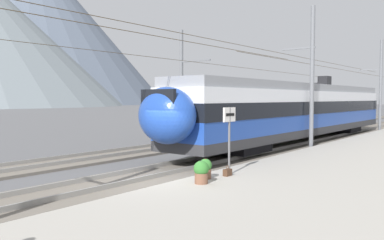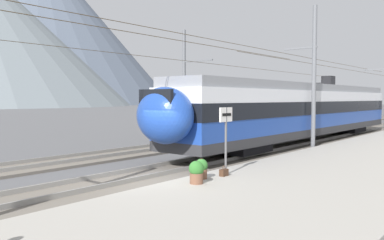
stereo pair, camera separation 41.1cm
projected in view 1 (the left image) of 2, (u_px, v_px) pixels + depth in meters
name	position (u px, v px, depth m)	size (l,w,h in m)	color
ground_plane	(152.00, 184.00, 13.73)	(400.00, 400.00, 0.00)	#565659
platform_slab	(270.00, 201.00, 10.97)	(120.00, 6.74, 0.29)	#A39E93
track_near	(133.00, 179.00, 14.32)	(120.00, 3.00, 0.28)	#6B6359
track_far	(50.00, 164.00, 17.53)	(120.00, 3.00, 0.28)	#6B6359
train_near_platform	(299.00, 110.00, 25.62)	(26.96, 2.85, 4.27)	#2D2D30
train_far_track	(296.00, 106.00, 37.80)	(29.58, 3.04, 4.27)	#2D2D30
catenary_mast_mid	(310.00, 76.00, 22.75)	(42.02, 2.00, 8.15)	slate
catenary_mast_east	(379.00, 85.00, 35.08)	(42.02, 2.00, 8.07)	slate
catenary_mast_far_side	(183.00, 83.00, 27.91)	(42.02, 2.61, 7.71)	slate
platform_sign	(229.00, 125.00, 13.89)	(0.70, 0.08, 2.35)	#59595B
handbag_near_sign	(227.00, 172.00, 13.73)	(0.32, 0.18, 0.37)	#472D1E
potted_plant_platform_edge	(201.00, 171.00, 12.48)	(0.48, 0.48, 0.72)	brown
potted_plant_by_shelter	(205.00, 168.00, 13.25)	(0.43, 0.43, 0.66)	brown
mountain_right_ridge	(34.00, 26.00, 209.48)	(137.60, 137.60, 81.11)	#515B6B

